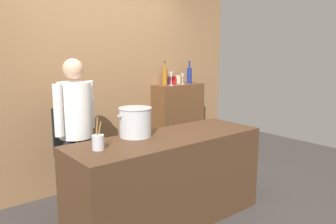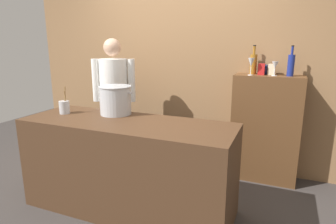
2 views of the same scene
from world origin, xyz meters
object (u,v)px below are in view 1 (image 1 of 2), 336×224
(utensil_crock, at_px, (98,142))
(chef, at_px, (75,125))
(wine_bottle_amber, at_px, (165,76))
(wine_glass_tall, at_px, (183,76))
(spice_tin_red, at_px, (173,80))
(stockpot_large, at_px, (135,122))
(wine_glass_short, at_px, (171,76))
(spice_tin_navy, at_px, (170,80))
(spice_tin_cream, at_px, (177,80))
(wine_bottle_cobalt, at_px, (189,75))

(utensil_crock, bearing_deg, chef, 80.52)
(wine_bottle_amber, xyz_separation_m, wine_glass_tall, (0.24, -0.11, -0.01))
(spice_tin_red, bearing_deg, stockpot_large, -142.91)
(wine_glass_short, bearing_deg, wine_glass_tall, 9.44)
(utensil_crock, distance_m, spice_tin_navy, 2.25)
(stockpot_large, distance_m, utensil_crock, 0.54)
(wine_bottle_amber, bearing_deg, spice_tin_red, -32.79)
(wine_glass_short, xyz_separation_m, spice_tin_cream, (0.21, 0.13, -0.08))
(spice_tin_red, relative_size, spice_tin_cream, 1.04)
(spice_tin_cream, bearing_deg, wine_glass_tall, -67.63)
(spice_tin_red, bearing_deg, chef, -165.73)
(stockpot_large, bearing_deg, chef, 123.93)
(stockpot_large, xyz_separation_m, spice_tin_cream, (1.42, 1.03, 0.27))
(wine_glass_tall, bearing_deg, stockpot_large, -147.06)
(stockpot_large, distance_m, spice_tin_red, 1.66)
(spice_tin_navy, bearing_deg, wine_glass_tall, -49.13)
(wine_glass_short, bearing_deg, stockpot_large, -143.22)
(wine_bottle_cobalt, distance_m, spice_tin_navy, 0.32)
(wine_glass_short, height_order, spice_tin_navy, wine_glass_short)
(spice_tin_cream, bearing_deg, stockpot_large, -143.95)
(chef, bearing_deg, utensil_crock, 60.12)
(spice_tin_red, bearing_deg, wine_glass_tall, -18.75)
(stockpot_large, distance_m, spice_tin_navy, 1.74)
(wine_bottle_amber, bearing_deg, wine_bottle_cobalt, -11.11)
(wine_bottle_cobalt, bearing_deg, chef, -168.25)
(utensil_crock, xyz_separation_m, wine_bottle_cobalt, (2.11, 1.16, 0.41))
(stockpot_large, bearing_deg, utensil_crock, -160.19)
(wine_bottle_cobalt, relative_size, spice_tin_navy, 3.08)
(wine_glass_short, bearing_deg, spice_tin_cream, 31.61)
(stockpot_large, xyz_separation_m, wine_glass_short, (1.20, 0.90, 0.35))
(chef, bearing_deg, wine_bottle_amber, 176.83)
(chef, distance_m, stockpot_large, 0.68)
(utensil_crock, xyz_separation_m, spice_tin_red, (1.81, 1.17, 0.35))
(chef, height_order, wine_bottle_amber, chef)
(wine_glass_tall, bearing_deg, wine_bottle_cobalt, 11.80)
(wine_bottle_amber, height_order, spice_tin_cream, wine_bottle_amber)
(wine_bottle_cobalt, relative_size, spice_tin_red, 2.60)
(wine_glass_short, bearing_deg, chef, -167.90)
(chef, xyz_separation_m, utensil_crock, (-0.12, -0.74, 0.00))
(chef, distance_m, spice_tin_red, 1.78)
(stockpot_large, height_order, utensil_crock, stockpot_large)
(wine_glass_tall, xyz_separation_m, spice_tin_red, (-0.14, 0.05, -0.05))
(wine_bottle_amber, bearing_deg, stockpot_large, -138.99)
(wine_bottle_cobalt, xyz_separation_m, wine_glass_tall, (-0.16, -0.03, -0.01))
(wine_glass_tall, distance_m, spice_tin_red, 0.16)
(wine_bottle_cobalt, distance_m, spice_tin_cream, 0.21)
(wine_bottle_cobalt, xyz_separation_m, spice_tin_cream, (-0.20, 0.06, -0.06))
(chef, distance_m, spice_tin_navy, 1.82)
(stockpot_large, bearing_deg, wine_glass_tall, 32.94)
(spice_tin_red, bearing_deg, spice_tin_navy, 80.52)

